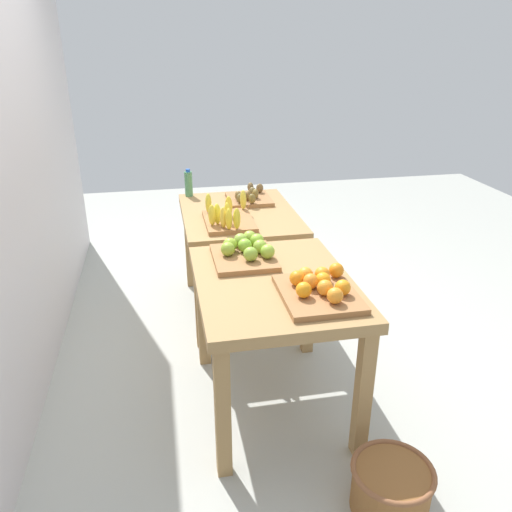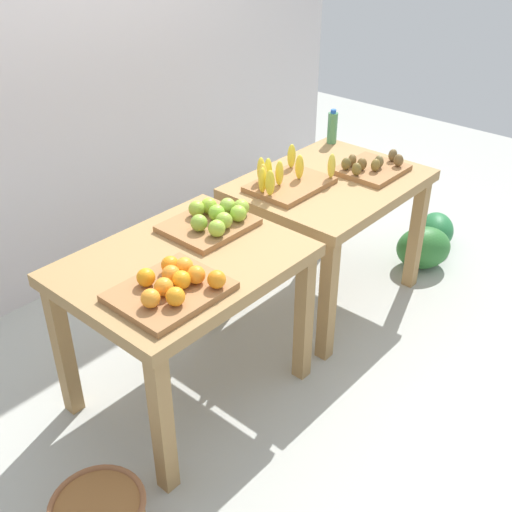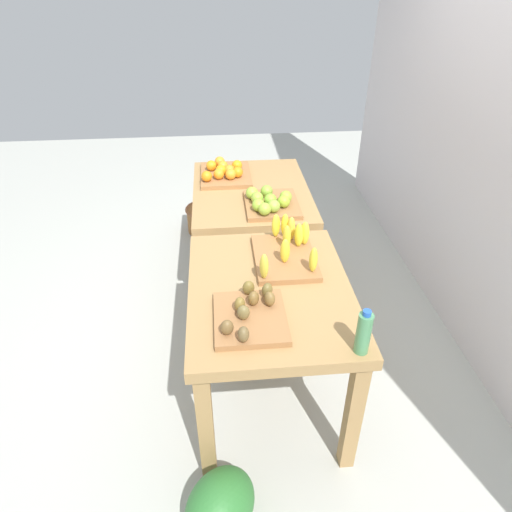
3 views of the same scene
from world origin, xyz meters
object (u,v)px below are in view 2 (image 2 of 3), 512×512
(water_bottle, at_px, (332,127))
(orange_bin, at_px, (173,286))
(display_table_right, at_px, (329,198))
(kiwi_bin, at_px, (371,167))
(apple_bin, at_px, (214,219))
(banana_crate, at_px, (287,179))
(display_table_left, at_px, (184,281))
(watermelon_pile, at_px, (428,241))

(water_bottle, bearing_deg, orange_bin, -164.56)
(display_table_right, distance_m, kiwi_bin, 0.29)
(orange_bin, distance_m, kiwi_bin, 1.56)
(apple_bin, distance_m, kiwi_bin, 1.07)
(orange_bin, distance_m, banana_crate, 1.12)
(display_table_left, distance_m, orange_bin, 0.32)
(display_table_right, bearing_deg, display_table_left, 180.00)
(water_bottle, bearing_deg, display_table_left, -168.52)
(kiwi_bin, height_order, watermelon_pile, kiwi_bin)
(display_table_left, xyz_separation_m, display_table_right, (1.12, 0.00, 0.00))
(kiwi_bin, xyz_separation_m, watermelon_pile, (0.59, -0.15, -0.68))
(display_table_right, height_order, apple_bin, apple_bin)
(display_table_left, relative_size, display_table_right, 1.00)
(banana_crate, bearing_deg, water_bottle, 16.13)
(orange_bin, height_order, banana_crate, banana_crate)
(display_table_left, distance_m, watermelon_pile, 2.03)
(watermelon_pile, bearing_deg, display_table_left, 172.17)
(apple_bin, bearing_deg, orange_bin, -152.07)
(display_table_left, relative_size, kiwi_bin, 2.85)
(display_table_right, xyz_separation_m, banana_crate, (-0.25, 0.12, 0.16))
(banana_crate, xyz_separation_m, watermelon_pile, (1.07, -0.38, -0.70))
(water_bottle, relative_size, watermelon_pile, 0.29)
(banana_crate, distance_m, watermelon_pile, 1.33)
(display_table_right, height_order, orange_bin, orange_bin)
(display_table_right, bearing_deg, kiwi_bin, -27.39)
(apple_bin, height_order, banana_crate, banana_crate)
(display_table_left, distance_m, display_table_right, 1.12)
(display_table_right, height_order, watermelon_pile, display_table_right)
(kiwi_bin, height_order, water_bottle, water_bottle)
(display_table_left, relative_size, orange_bin, 2.36)
(display_table_left, distance_m, banana_crate, 0.90)
(orange_bin, height_order, apple_bin, apple_bin)
(kiwi_bin, bearing_deg, watermelon_pile, -14.15)
(kiwi_bin, bearing_deg, display_table_right, 152.61)
(banana_crate, relative_size, watermelon_pile, 0.61)
(orange_bin, distance_m, apple_bin, 0.57)
(orange_bin, relative_size, water_bottle, 2.05)
(display_table_right, height_order, water_bottle, water_bottle)
(display_table_right, height_order, kiwi_bin, kiwi_bin)
(orange_bin, bearing_deg, display_table_left, 39.46)
(apple_bin, height_order, water_bottle, water_bottle)
(display_table_left, relative_size, banana_crate, 2.31)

